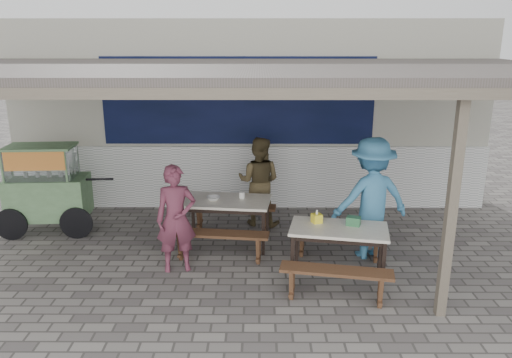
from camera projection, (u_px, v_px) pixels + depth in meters
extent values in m
plane|color=slate|center=(246.00, 278.00, 6.87)|extent=(60.00, 60.00, 0.00)
cube|color=#B7B6A4|center=(250.00, 112.00, 9.83)|extent=(9.00, 1.20, 3.50)
cube|color=white|center=(249.00, 177.00, 9.55)|extent=(9.00, 0.10, 1.20)
cube|color=#0E1544|center=(238.00, 101.00, 9.16)|extent=(5.00, 0.03, 1.60)
cube|color=#504745|center=(246.00, 70.00, 7.05)|extent=(9.00, 4.20, 0.12)
cube|color=#6B5F51|center=(242.00, 93.00, 5.12)|extent=(9.00, 0.12, 0.12)
cube|color=#6B5F51|center=(451.00, 208.00, 5.61)|extent=(0.11, 0.11, 2.70)
cube|color=white|center=(226.00, 201.00, 7.77)|extent=(1.43, 0.90, 0.04)
cube|color=black|center=(226.00, 205.00, 7.79)|extent=(1.32, 0.79, 0.06)
cube|color=black|center=(183.00, 229.00, 7.64)|extent=(0.05, 0.05, 0.71)
cube|color=black|center=(263.00, 233.00, 7.50)|extent=(0.05, 0.05, 0.71)
cube|color=black|center=(193.00, 215.00, 8.25)|extent=(0.05, 0.05, 0.71)
cube|color=black|center=(267.00, 218.00, 8.11)|extent=(0.05, 0.05, 0.71)
cube|color=brown|center=(219.00, 234.00, 7.28)|extent=(1.48, 0.44, 0.04)
cube|color=brown|center=(181.00, 246.00, 7.40)|extent=(0.08, 0.28, 0.41)
cube|color=brown|center=(258.00, 250.00, 7.27)|extent=(0.08, 0.28, 0.41)
cube|color=brown|center=(233.00, 206.00, 8.44)|extent=(1.48, 0.44, 0.04)
cube|color=brown|center=(200.00, 217.00, 8.56)|extent=(0.08, 0.28, 0.41)
cube|color=brown|center=(266.00, 220.00, 8.44)|extent=(0.08, 0.28, 0.41)
cube|color=white|center=(339.00, 229.00, 6.66)|extent=(1.39, 0.91, 0.04)
cube|color=black|center=(339.00, 233.00, 6.68)|extent=(1.28, 0.80, 0.06)
cube|color=black|center=(292.00, 260.00, 6.60)|extent=(0.05, 0.05, 0.71)
cube|color=black|center=(383.00, 268.00, 6.39)|extent=(0.05, 0.05, 0.71)
cube|color=black|center=(297.00, 243.00, 7.14)|extent=(0.05, 0.05, 0.71)
cube|color=black|center=(381.00, 249.00, 6.93)|extent=(0.05, 0.05, 0.71)
cube|color=brown|center=(336.00, 271.00, 6.14)|extent=(1.42, 0.53, 0.04)
cube|color=brown|center=(292.00, 283.00, 6.30)|extent=(0.10, 0.28, 0.41)
cube|color=brown|center=(380.00, 291.00, 6.11)|extent=(0.10, 0.28, 0.41)
cube|color=brown|center=(339.00, 232.00, 7.35)|extent=(1.42, 0.53, 0.04)
cube|color=brown|center=(302.00, 243.00, 7.51)|extent=(0.10, 0.28, 0.41)
cube|color=brown|center=(376.00, 249.00, 7.32)|extent=(0.10, 0.28, 0.41)
cube|color=#6C9A67|center=(49.00, 196.00, 8.36)|extent=(1.32, 0.74, 0.66)
cube|color=#6C9A67|center=(51.00, 216.00, 8.45)|extent=(1.27, 0.70, 0.05)
cylinder|color=black|center=(11.00, 224.00, 8.08)|extent=(0.53, 0.08, 0.53)
cylinder|color=black|center=(76.00, 223.00, 8.14)|extent=(0.53, 0.08, 0.53)
cube|color=silver|center=(42.00, 162.00, 8.19)|extent=(1.08, 0.63, 0.52)
cube|color=#6C9A67|center=(40.00, 147.00, 8.11)|extent=(1.12, 0.67, 0.04)
cube|color=orange|center=(34.00, 161.00, 7.87)|extent=(0.95, 0.08, 0.30)
cylinder|color=black|center=(93.00, 179.00, 8.32)|extent=(0.67, 0.08, 0.04)
imported|color=brown|center=(176.00, 219.00, 6.92)|extent=(0.62, 0.48, 1.53)
imported|color=brown|center=(259.00, 181.00, 8.63)|extent=(0.88, 0.76, 1.56)
imported|color=#438BB9|center=(371.00, 198.00, 7.33)|extent=(1.30, 0.92, 1.82)
cube|color=yellow|center=(317.00, 218.00, 6.82)|extent=(0.16, 0.16, 0.12)
cube|color=#306C41|center=(353.00, 221.00, 6.72)|extent=(0.21, 0.18, 0.12)
cylinder|color=white|center=(242.00, 195.00, 7.84)|extent=(0.09, 0.09, 0.10)
imported|color=white|center=(213.00, 198.00, 7.77)|extent=(0.22, 0.22, 0.05)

